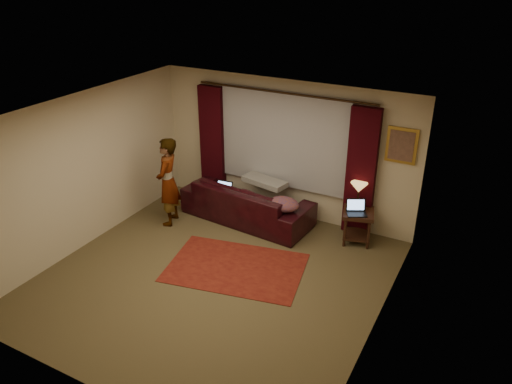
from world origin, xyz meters
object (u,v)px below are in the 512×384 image
sofa (247,195)px  laptop_table (357,208)px  laptop_sofa (222,189)px  person (168,182)px  tiffany_lamp (358,195)px  end_table (357,227)px

sofa → laptop_table: (2.08, 0.06, 0.21)m
laptop_sofa → laptop_table: 2.51m
person → laptop_table: bearing=86.2°
laptop_sofa → sofa: bearing=18.7°
laptop_sofa → person: person is taller
tiffany_lamp → laptop_sofa: bearing=-168.2°
laptop_table → sofa: bearing=154.2°
laptop_sofa → end_table: size_ratio=0.57×
tiffany_lamp → person: 3.38m
person → laptop_sofa: bearing=108.7°
sofa → person: person is taller
laptop_sofa → laptop_table: (2.50, 0.25, 0.10)m
laptop_sofa → tiffany_lamp: tiffany_lamp is taller
end_table → person: bearing=-163.8°
sofa → laptop_sofa: 0.48m
laptop_sofa → tiffany_lamp: 2.48m
end_table → laptop_table: laptop_table is taller
sofa → tiffany_lamp: bearing=-165.9°
tiffany_lamp → laptop_table: (0.07, -0.26, -0.11)m
end_table → laptop_sofa: bearing=-171.6°
tiffany_lamp → end_table: bearing=-61.4°
person → tiffany_lamp: bearing=90.7°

